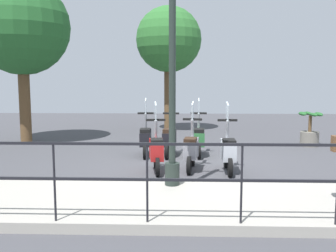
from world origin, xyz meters
TOP-DOWN VIEW (x-y plane):
  - ground_plane at (0.00, 0.00)m, footprint 28.00×28.00m
  - promenade_walkway at (-3.15, 0.00)m, footprint 2.20×20.00m
  - fence_railing at (-4.20, 0.00)m, footprint 0.04×16.03m
  - lamp_post_near at (-2.40, 0.33)m, footprint 0.26×0.90m
  - tree_large at (3.06, 5.28)m, footprint 3.06×3.06m
  - tree_distant at (6.06, 0.68)m, footprint 2.58×2.58m
  - potted_palm at (2.61, -3.79)m, footprint 1.06×0.66m
  - scooter_near_0 at (-0.83, -0.86)m, footprint 1.23×0.44m
  - scooter_near_1 at (-0.67, -0.05)m, footprint 1.23×0.44m
  - scooter_near_2 at (-0.84, 0.72)m, footprint 1.23×0.44m
  - scooter_far_0 at (0.95, -0.30)m, footprint 1.23×0.44m
  - scooter_far_1 at (0.89, 0.49)m, footprint 1.23×0.44m
  - scooter_far_2 at (0.89, 1.13)m, footprint 1.23×0.44m

SIDE VIEW (x-z plane):
  - ground_plane at x=0.00m, z-range 0.00..0.00m
  - promenade_walkway at x=-3.15m, z-range 0.00..0.15m
  - potted_palm at x=2.61m, z-range -0.08..0.97m
  - scooter_near_0 at x=-0.83m, z-range -0.29..1.25m
  - scooter_near_1 at x=-0.67m, z-range -0.29..1.25m
  - scooter_near_2 at x=-0.84m, z-range -0.29..1.25m
  - scooter_far_0 at x=0.95m, z-range -0.29..1.25m
  - scooter_far_1 at x=0.89m, z-range -0.29..1.25m
  - scooter_far_2 at x=0.89m, z-range -0.29..1.25m
  - fence_railing at x=-4.20m, z-range 0.36..1.43m
  - lamp_post_near at x=-2.40m, z-range -0.09..3.99m
  - tree_distant at x=6.06m, z-range 1.13..6.05m
  - tree_large at x=3.06m, z-range 1.07..6.32m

